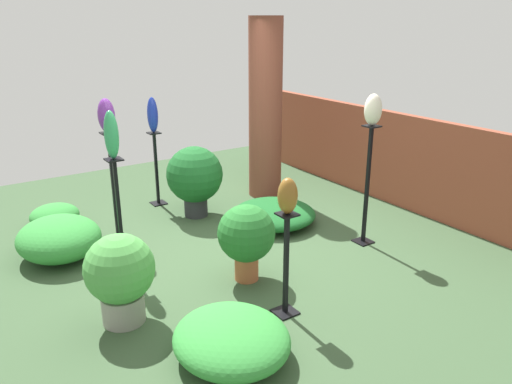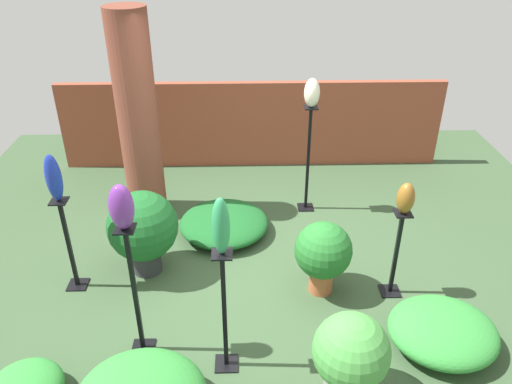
{
  "view_description": "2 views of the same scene",
  "coord_description": "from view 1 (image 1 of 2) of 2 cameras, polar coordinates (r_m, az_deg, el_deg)",
  "views": [
    {
      "loc": [
        4.42,
        -2.6,
        2.5
      ],
      "look_at": [
        0.25,
        0.21,
        0.75
      ],
      "focal_mm": 35.0,
      "sensor_mm": 36.0,
      "label": 1
    },
    {
      "loc": [
        -0.13,
        -4.13,
        3.44
      ],
      "look_at": [
        -0.01,
        0.08,
        1.03
      ],
      "focal_mm": 35.0,
      "sensor_mm": 36.0,
      "label": 2
    }
  ],
  "objects": [
    {
      "name": "ground_plane",
      "position": [
        5.71,
        -3.16,
        -6.77
      ],
      "size": [
        8.0,
        8.0,
        0.0
      ],
      "primitive_type": "plane",
      "color": "#385133"
    },
    {
      "name": "brick_wall_back",
      "position": [
        7.21,
        16.07,
        3.54
      ],
      "size": [
        5.6,
        0.12,
        1.29
      ],
      "primitive_type": "cube",
      "color": "brown",
      "rests_on": "ground"
    },
    {
      "name": "brick_pillar",
      "position": [
        7.19,
        1.08,
        9.37
      ],
      "size": [
        0.48,
        0.48,
        2.54
      ],
      "primitive_type": "cylinder",
      "color": "brown",
      "rests_on": "ground"
    },
    {
      "name": "pedestal_cobalt",
      "position": [
        7.11,
        -11.3,
        2.24
      ],
      "size": [
        0.2,
        0.2,
        1.03
      ],
      "color": "black",
      "rests_on": "ground"
    },
    {
      "name": "pedestal_bronze",
      "position": [
        4.4,
        3.45,
        -8.83
      ],
      "size": [
        0.2,
        0.2,
        0.96
      ],
      "color": "black",
      "rests_on": "ground"
    },
    {
      "name": "pedestal_ivory",
      "position": [
        5.82,
        12.55,
        0.17
      ],
      "size": [
        0.2,
        0.2,
        1.4
      ],
      "color": "black",
      "rests_on": "ground"
    },
    {
      "name": "pedestal_jade",
      "position": [
        5.33,
        -15.32,
        -3.04
      ],
      "size": [
        0.2,
        0.2,
        1.19
      ],
      "color": "black",
      "rests_on": "ground"
    },
    {
      "name": "pedestal_violet",
      "position": [
        6.04,
        -15.93,
        0.07
      ],
      "size": [
        0.2,
        0.2,
        1.3
      ],
      "color": "black",
      "rests_on": "ground"
    },
    {
      "name": "art_vase_cobalt",
      "position": [
        6.92,
        -11.73,
        8.62
      ],
      "size": [
        0.15,
        0.15,
        0.48
      ],
      "primitive_type": "ellipsoid",
      "color": "#192D9E",
      "rests_on": "pedestal_cobalt"
    },
    {
      "name": "art_vase_bronze",
      "position": [
        4.12,
        3.63,
        -0.44
      ],
      "size": [
        0.17,
        0.17,
        0.31
      ],
      "primitive_type": "ellipsoid",
      "color": "brown",
      "rests_on": "pedestal_bronze"
    },
    {
      "name": "art_vase_ivory",
      "position": [
        5.6,
        13.24,
        9.14
      ],
      "size": [
        0.18,
        0.2,
        0.34
      ],
      "primitive_type": "ellipsoid",
      "color": "beige",
      "rests_on": "pedestal_ivory"
    },
    {
      "name": "art_vase_jade",
      "position": [
        5.07,
        -16.2,
        6.28
      ],
      "size": [
        0.14,
        0.14,
        0.48
      ],
      "primitive_type": "ellipsoid",
      "color": "#2D9356",
      "rests_on": "pedestal_jade"
    },
    {
      "name": "art_vase_violet",
      "position": [
        5.82,
        -16.74,
        8.38
      ],
      "size": [
        0.19,
        0.19,
        0.38
      ],
      "primitive_type": "ellipsoid",
      "color": "#6B2D8C",
      "rests_on": "pedestal_violet"
    },
    {
      "name": "potted_plant_near_pillar",
      "position": [
        4.93,
        -1.11,
        -5.02
      ],
      "size": [
        0.58,
        0.58,
        0.79
      ],
      "color": "#B25B38",
      "rests_on": "ground"
    },
    {
      "name": "potted_plant_back_center",
      "position": [
        4.43,
        -15.28,
        -9.04
      ],
      "size": [
        0.6,
        0.6,
        0.81
      ],
      "color": "gray",
      "rests_on": "ground"
    },
    {
      "name": "potted_plant_front_right",
      "position": [
        6.57,
        -7.02,
        1.79
      ],
      "size": [
        0.74,
        0.74,
        0.94
      ],
      "color": "#2D2D33",
      "rests_on": "ground"
    },
    {
      "name": "foliage_bed_east",
      "position": [
        4.01,
        -2.82,
        -16.45
      ],
      "size": [
        0.97,
        0.89,
        0.33
      ],
      "primitive_type": "ellipsoid",
      "color": "#338C38",
      "rests_on": "ground"
    },
    {
      "name": "foliage_bed_west",
      "position": [
        6.83,
        -22.02,
        -2.49
      ],
      "size": [
        0.6,
        0.6,
        0.27
      ],
      "primitive_type": "ellipsoid",
      "color": "#338C38",
      "rests_on": "ground"
    },
    {
      "name": "foliage_bed_center",
      "position": [
        5.9,
        -21.58,
        -4.93
      ],
      "size": [
        1.0,
        0.89,
        0.44
      ],
      "primitive_type": "ellipsoid",
      "color": "#338C38",
      "rests_on": "ground"
    },
    {
      "name": "foliage_bed_rear",
      "position": [
        6.4,
        2.06,
        -2.49
      ],
      "size": [
        1.07,
        1.06,
        0.27
      ],
      "primitive_type": "ellipsoid",
      "color": "#195923",
      "rests_on": "ground"
    }
  ]
}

